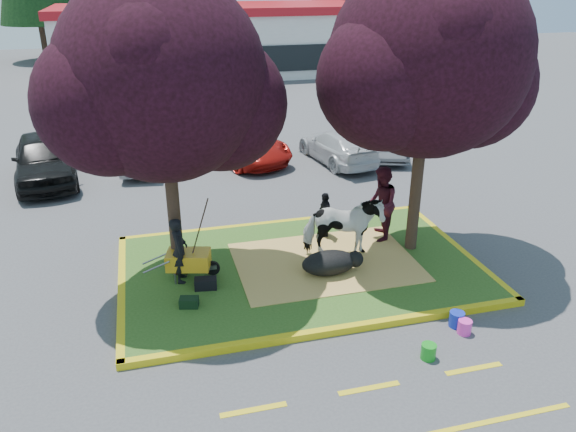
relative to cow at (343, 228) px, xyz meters
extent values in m
plane|color=#424244|center=(-1.05, -0.15, -0.93)|extent=(90.00, 90.00, 0.00)
cube|color=#2F571B|center=(-1.05, -0.15, -0.86)|extent=(8.00, 5.00, 0.15)
cube|color=gold|center=(-1.05, -2.73, -0.86)|extent=(8.30, 0.16, 0.15)
cube|color=gold|center=(-1.05, 2.43, -0.86)|extent=(8.30, 0.16, 0.15)
cube|color=gold|center=(-5.13, -0.15, -0.86)|extent=(0.16, 5.30, 0.15)
cube|color=gold|center=(3.03, -0.15, -0.86)|extent=(0.16, 5.30, 0.15)
cube|color=#E9BD5F|center=(-0.45, -0.15, -0.78)|extent=(4.20, 3.00, 0.01)
cylinder|color=black|center=(-3.85, 0.25, 0.98)|extent=(0.28, 0.28, 3.53)
sphere|color=black|center=(-3.85, 0.25, 3.63)|extent=(4.20, 4.20, 4.20)
sphere|color=black|center=(-2.70, 0.45, 3.00)|extent=(2.86, 2.86, 2.86)
sphere|color=black|center=(-4.90, -0.05, 3.25)|extent=(2.86, 2.86, 2.86)
cylinder|color=black|center=(1.85, 0.05, 1.07)|extent=(0.28, 0.28, 3.70)
sphere|color=black|center=(1.85, 0.05, 3.84)|extent=(4.40, 4.40, 4.40)
sphere|color=black|center=(3.06, 0.25, 3.18)|extent=(2.99, 2.99, 2.99)
sphere|color=black|center=(0.75, -0.25, 3.44)|extent=(2.99, 2.99, 2.99)
cube|color=yellow|center=(-3.05, -4.35, -0.93)|extent=(1.10, 0.12, 0.01)
cube|color=yellow|center=(-1.05, -4.35, -0.93)|extent=(1.10, 0.12, 0.01)
cube|color=yellow|center=(0.95, -4.35, -0.93)|extent=(1.10, 0.12, 0.01)
cube|color=silver|center=(0.95, 27.85, 1.07)|extent=(20.00, 8.00, 4.00)
cube|color=#A7121A|center=(0.95, 27.85, 3.22)|extent=(20.40, 8.40, 0.50)
cube|color=black|center=(0.95, 23.80, 0.47)|extent=(19.00, 0.10, 1.60)
cylinder|color=black|center=(-11.05, 36.85, 1.03)|extent=(0.44, 0.44, 3.92)
cylinder|color=black|center=(-3.05, 38.35, 0.61)|extent=(0.44, 0.44, 3.08)
cylinder|color=black|center=(4.95, 37.35, 0.89)|extent=(0.44, 0.44, 3.64)
cylinder|color=black|center=(12.95, 37.85, 0.82)|extent=(0.44, 0.44, 3.50)
cylinder|color=black|center=(20.95, 36.85, 0.68)|extent=(0.44, 0.44, 3.22)
imported|color=white|center=(0.00, 0.00, 0.00)|extent=(1.99, 1.22, 1.56)
ellipsoid|color=black|center=(-0.55, -0.68, -0.51)|extent=(1.41, 1.02, 0.55)
imported|color=black|center=(-3.82, -0.12, -0.03)|extent=(0.41, 0.58, 1.50)
imported|color=#41121F|center=(1.28, 0.73, 0.18)|extent=(1.00, 1.13, 1.92)
imported|color=black|center=(-0.03, 1.24, -0.18)|extent=(0.32, 0.71, 1.20)
cylinder|color=black|center=(-3.12, -0.06, -0.61)|extent=(0.35, 0.15, 0.34)
cylinder|color=slate|center=(-3.97, -0.26, -0.66)|extent=(0.04, 0.04, 0.25)
cylinder|color=slate|center=(-3.97, 0.15, -0.66)|extent=(0.04, 0.04, 0.25)
cube|color=gold|center=(-3.64, -0.06, -0.33)|extent=(1.06, 0.79, 0.38)
cylinder|color=slate|center=(-4.35, -0.26, -0.31)|extent=(0.61, 0.20, 0.32)
cylinder|color=slate|center=(-4.35, 0.15, -0.31)|extent=(0.61, 0.20, 0.32)
cube|color=black|center=(-3.35, -0.62, -0.66)|extent=(0.51, 0.32, 0.24)
cube|color=black|center=(-3.77, -1.26, -0.68)|extent=(0.43, 0.32, 0.20)
cylinder|color=#17961F|center=(0.29, -3.87, -0.78)|extent=(0.34, 0.34, 0.30)
cylinder|color=#FF38BE|center=(1.34, -3.34, -0.79)|extent=(0.33, 0.33, 0.29)
cylinder|color=#162CB6|center=(1.32, -3.09, -0.77)|extent=(0.38, 0.38, 0.32)
imported|color=black|center=(-7.60, 7.95, -0.14)|extent=(2.50, 4.87, 1.59)
imported|color=#9B9DA3|center=(-4.40, 8.51, -0.34)|extent=(1.71, 3.74, 1.19)
imported|color=#A2130D|center=(-0.91, 8.56, -0.29)|extent=(3.71, 5.05, 1.28)
imported|color=silver|center=(2.49, 7.42, -0.34)|extent=(2.24, 4.25, 1.18)
imported|color=#585A5F|center=(4.53, 7.68, -0.33)|extent=(2.25, 3.85, 1.20)
camera|label=1|loc=(-4.30, -11.28, 5.59)|focal=35.00mm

